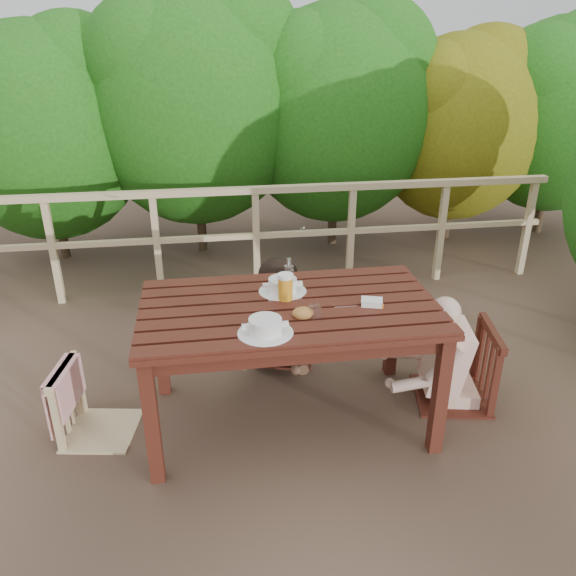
{
  "coord_description": "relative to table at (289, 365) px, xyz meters",
  "views": [
    {
      "loc": [
        -0.45,
        -2.92,
        2.28
      ],
      "look_at": [
        0.0,
        0.05,
        0.9
      ],
      "focal_mm": 35.24,
      "sensor_mm": 36.0,
      "label": 1
    }
  ],
  "objects": [
    {
      "name": "ground",
      "position": [
        0.0,
        0.0,
        -0.4
      ],
      "size": [
        60.0,
        60.0,
        0.0
      ],
      "primitive_type": "plane",
      "color": "brown",
      "rests_on": "ground"
    },
    {
      "name": "table",
      "position": [
        0.0,
        0.0,
        0.0
      ],
      "size": [
        1.74,
        0.98,
        0.8
      ],
      "primitive_type": "cube",
      "color": "#3B170F",
      "rests_on": "ground"
    },
    {
      "name": "chair_left",
      "position": [
        -1.17,
        0.05,
        0.03
      ],
      "size": [
        0.49,
        0.49,
        0.86
      ],
      "primitive_type": "cube",
      "rotation": [
        0.0,
        0.0,
        1.4
      ],
      "color": "tan",
      "rests_on": "ground"
    },
    {
      "name": "chair_far",
      "position": [
        0.07,
        0.8,
        0.08
      ],
      "size": [
        0.6,
        0.6,
        0.96
      ],
      "primitive_type": "cube",
      "rotation": [
        0.0,
        0.0,
        -0.29
      ],
      "color": "#3B170F",
      "rests_on": "ground"
    },
    {
      "name": "chair_right",
      "position": [
        1.12,
        0.07,
        0.1
      ],
      "size": [
        0.58,
        0.58,
        0.99
      ],
      "primitive_type": "cube",
      "rotation": [
        0.0,
        0.0,
        -1.76
      ],
      "color": "#3B170F",
      "rests_on": "ground"
    },
    {
      "name": "woman",
      "position": [
        0.07,
        0.82,
        0.24
      ],
      "size": [
        0.68,
        0.76,
        1.28
      ],
      "primitive_type": null,
      "rotation": [
        0.0,
        0.0,
        2.85
      ],
      "color": "black",
      "rests_on": "ground"
    },
    {
      "name": "diner_right",
      "position": [
        1.15,
        0.07,
        0.21
      ],
      "size": [
        0.69,
        0.6,
        1.22
      ],
      "primitive_type": null,
      "rotation": [
        0.0,
        0.0,
        1.38
      ],
      "color": "beige",
      "rests_on": "ground"
    },
    {
      "name": "railing",
      "position": [
        0.0,
        2.0,
        0.1
      ],
      "size": [
        5.6,
        0.1,
        1.01
      ],
      "primitive_type": "cube",
      "color": "tan",
      "rests_on": "ground"
    },
    {
      "name": "hedge_row",
      "position": [
        0.4,
        3.2,
        1.5
      ],
      "size": [
        6.6,
        1.6,
        3.8
      ],
      "primitive_type": null,
      "color": "#1C5312",
      "rests_on": "ground"
    },
    {
      "name": "soup_near",
      "position": [
        -0.18,
        -0.32,
        0.45
      ],
      "size": [
        0.3,
        0.3,
        0.1
      ],
      "primitive_type": "cylinder",
      "color": "white",
      "rests_on": "table"
    },
    {
      "name": "soup_far",
      "position": [
        -0.01,
        0.19,
        0.45
      ],
      "size": [
        0.29,
        0.29,
        0.1
      ],
      "primitive_type": "cylinder",
      "color": "white",
      "rests_on": "table"
    },
    {
      "name": "bread_roll",
      "position": [
        0.05,
        -0.16,
        0.44
      ],
      "size": [
        0.12,
        0.09,
        0.07
      ],
      "primitive_type": "ellipsoid",
      "color": "#A76C2E",
      "rests_on": "table"
    },
    {
      "name": "beer_glass",
      "position": [
        -0.01,
        0.07,
        0.49
      ],
      "size": [
        0.09,
        0.09,
        0.18
      ],
      "primitive_type": "cylinder",
      "color": "#EBA410",
      "rests_on": "table"
    },
    {
      "name": "bottle",
      "position": [
        0.02,
        0.16,
        0.52
      ],
      "size": [
        0.06,
        0.06,
        0.24
      ],
      "primitive_type": "cylinder",
      "color": "silver",
      "rests_on": "table"
    },
    {
      "name": "tumbler",
      "position": [
        0.12,
        -0.17,
        0.44
      ],
      "size": [
        0.07,
        0.07,
        0.08
      ],
      "primitive_type": "cylinder",
      "color": "white",
      "rests_on": "table"
    },
    {
      "name": "butter_tub",
      "position": [
        0.47,
        -0.08,
        0.43
      ],
      "size": [
        0.14,
        0.12,
        0.05
      ],
      "primitive_type": "cube",
      "rotation": [
        0.0,
        0.0,
        -0.3
      ],
      "color": "white",
      "rests_on": "table"
    }
  ]
}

